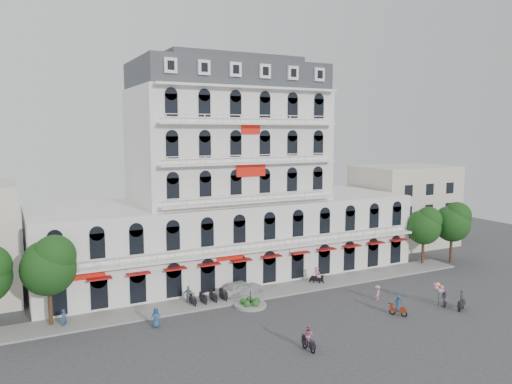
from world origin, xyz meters
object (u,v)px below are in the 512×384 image
object	(u,v)px
balloon_vendor	(442,295)
rider_center	(317,275)
rider_southwest	(309,337)
rider_northeast	(462,300)
parked_car	(242,288)
rider_east	(398,306)

from	to	relation	value
balloon_vendor	rider_center	bearing A→B (deg)	119.14
rider_southwest	rider_northeast	distance (m)	18.10
parked_car	rider_northeast	size ratio (longest dim) A/B	2.27
rider_center	balloon_vendor	world-z (taller)	balloon_vendor
rider_southwest	rider_east	distance (m)	11.88
rider_northeast	balloon_vendor	world-z (taller)	balloon_vendor
rider_east	rider_southwest	bearing A→B (deg)	67.90
rider_east	balloon_vendor	xyz separation A→B (m)	(5.32, -0.33, 0.27)
rider_east	balloon_vendor	bearing A→B (deg)	-127.94
balloon_vendor	rider_northeast	bearing A→B (deg)	-48.83
rider_northeast	balloon_vendor	distance (m)	1.77
parked_car	rider_east	xyz separation A→B (m)	(10.53, -12.04, 0.19)
parked_car	rider_southwest	distance (m)	14.61
parked_car	rider_center	world-z (taller)	rider_center
rider_southwest	rider_center	xyz separation A→B (m)	(10.25, 14.18, -0.03)
rider_northeast	rider_center	xyz separation A→B (m)	(-7.83, 13.30, 0.07)
rider_east	rider_center	world-z (taller)	rider_center
rider_east	rider_center	distance (m)	11.73
parked_car	balloon_vendor	size ratio (longest dim) A/B	1.90
parked_car	rider_east	world-z (taller)	rider_east
rider_northeast	balloon_vendor	bearing A→B (deg)	-73.88
rider_northeast	rider_center	world-z (taller)	rider_northeast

